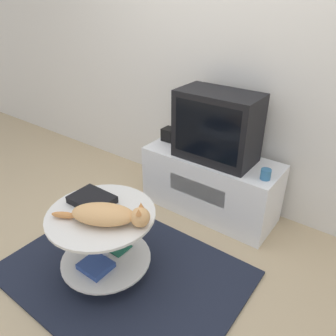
{
  "coord_description": "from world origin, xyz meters",
  "views": [
    {
      "loc": [
        1.22,
        -1.13,
        1.74
      ],
      "look_at": [
        0.05,
        0.44,
        0.66
      ],
      "focal_mm": 35.0,
      "sensor_mm": 36.0,
      "label": 1
    }
  ],
  "objects_px": {
    "tv": "(217,127)",
    "cat": "(108,215)",
    "dvd_box": "(92,200)",
    "speaker": "(169,134)"
  },
  "relations": [
    {
      "from": "tv",
      "to": "speaker",
      "type": "bearing_deg",
      "value": 172.8
    },
    {
      "from": "tv",
      "to": "dvd_box",
      "type": "distance_m",
      "value": 1.09
    },
    {
      "from": "speaker",
      "to": "tv",
      "type": "bearing_deg",
      "value": -7.2
    },
    {
      "from": "tv",
      "to": "speaker",
      "type": "height_order",
      "value": "tv"
    },
    {
      "from": "speaker",
      "to": "cat",
      "type": "distance_m",
      "value": 1.23
    },
    {
      "from": "speaker",
      "to": "dvd_box",
      "type": "xyz_separation_m",
      "value": [
        0.18,
        -1.07,
        -0.04
      ]
    },
    {
      "from": "speaker",
      "to": "cat",
      "type": "xyz_separation_m",
      "value": [
        0.41,
        -1.15,
        -0.01
      ]
    },
    {
      "from": "tv",
      "to": "dvd_box",
      "type": "bearing_deg",
      "value": -108.0
    },
    {
      "from": "tv",
      "to": "cat",
      "type": "xyz_separation_m",
      "value": [
        -0.09,
        -1.09,
        -0.22
      ]
    },
    {
      "from": "dvd_box",
      "to": "cat",
      "type": "relative_size",
      "value": 0.49
    }
  ]
}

